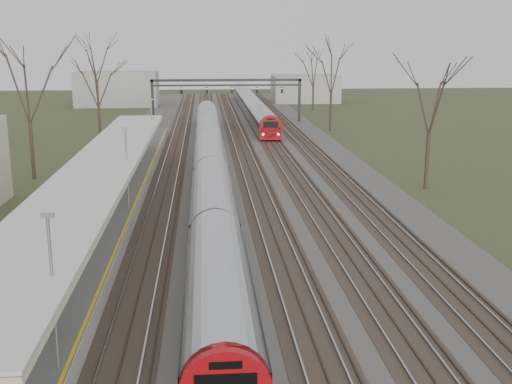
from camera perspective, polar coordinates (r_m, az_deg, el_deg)
The scene contains 9 objects.
track_bed at distance 61.09m, azimuth -1.55°, elevation 2.81°, with size 24.00×160.00×0.22m.
platform at distance 44.22m, azimuth -12.43°, elevation -0.96°, with size 3.50×69.00×1.00m, color #9E9B93.
canopy at distance 39.13m, azimuth -13.54°, elevation 2.30°, with size 4.10×50.00×3.11m.
signal_gantry at distance 90.26m, azimuth -2.61°, elevation 9.27°, with size 21.00×0.59×6.08m.
tree_west_far at distance 54.92m, azimuth -19.73°, elevation 9.25°, with size 5.50×5.50×11.33m.
tree_east_far at distance 50.11m, azimuth 15.31°, elevation 8.40°, with size 5.00×5.00×10.30m.
train_near at distance 53.92m, azimuth -4.10°, elevation 2.91°, with size 2.62×75.21×3.05m.
train_far at distance 101.90m, azimuth -0.44°, elevation 7.80°, with size 2.62×60.21×3.05m.
passenger at distance 24.02m, azimuth -18.11°, elevation -10.07°, with size 0.63×0.41×1.72m, color navy.
Camera 1 is at (-2.95, -5.00, 11.09)m, focal length 45.00 mm.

